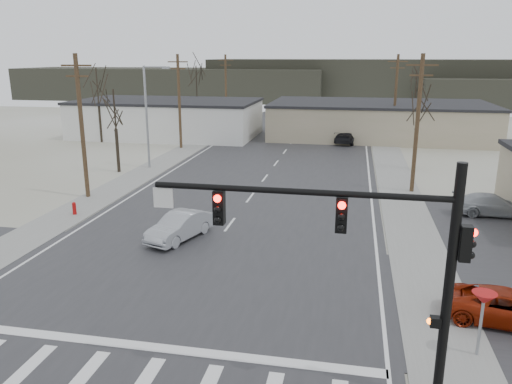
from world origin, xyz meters
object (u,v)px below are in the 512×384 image
fire_hydrant (74,208)px  car_far_a (347,136)px  car_parked_silver (492,205)px  traffic_signal_mast (380,249)px  sedan_crossing (180,226)px  car_far_b (276,111)px  car_parked_red (508,307)px

fire_hydrant → car_far_a: size_ratio=0.16×
fire_hydrant → car_parked_silver: 26.54m
traffic_signal_mast → car_parked_silver: 21.17m
traffic_signal_mast → sedan_crossing: bearing=131.5°
sedan_crossing → car_far_b: (-4.03, 59.77, -0.06)m
sedan_crossing → car_far_b: bearing=112.5°
car_far_a → car_parked_silver: 27.38m
car_far_b → car_parked_red: bearing=-54.5°
car_far_a → car_far_b: car_far_a is taller
car_far_a → car_parked_silver: (9.52, -25.67, -0.13)m
traffic_signal_mast → car_parked_red: size_ratio=1.96×
car_parked_red → sedan_crossing: bearing=76.3°
sedan_crossing → car_far_a: 34.60m
car_far_a → car_far_b: 29.04m
car_far_a → car_far_b: (-12.49, 26.22, -0.13)m
fire_hydrant → car_far_a: (16.54, 30.67, 0.39)m
traffic_signal_mast → car_parked_red: 8.36m
traffic_signal_mast → car_far_a: bearing=92.0°
sedan_crossing → car_parked_red: size_ratio=0.97×
car_parked_red → car_parked_silver: 14.28m
car_far_b → car_parked_red: (19.22, -65.89, -0.05)m
fire_hydrant → car_parked_red: (23.27, -9.00, 0.22)m
fire_hydrant → car_parked_red: 24.95m
fire_hydrant → car_far_a: bearing=61.7°
car_parked_red → car_far_a: bearing=17.9°
car_parked_red → traffic_signal_mast: bearing=143.5°
fire_hydrant → car_far_b: 57.04m
fire_hydrant → sedan_crossing: bearing=-19.6°
sedan_crossing → car_parked_red: (15.19, -6.13, -0.11)m
car_far_a → fire_hydrant: bearing=72.0°
sedan_crossing → car_parked_silver: (17.99, 7.87, -0.07)m
fire_hydrant → car_far_b: size_ratio=0.22×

